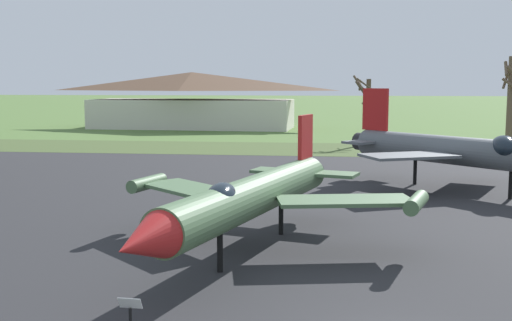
# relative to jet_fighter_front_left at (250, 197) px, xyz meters

# --- Properties ---
(asphalt_apron) EXTENTS (104.64, 49.01, 0.05)m
(asphalt_apron) POSITION_rel_jet_fighter_front_left_xyz_m (4.57, 6.70, -2.14)
(asphalt_apron) COLOR #28282B
(asphalt_apron) RESTS_ON ground
(grass_verge_strip) EXTENTS (164.64, 12.00, 0.06)m
(grass_verge_strip) POSITION_rel_jet_fighter_front_left_xyz_m (4.57, 37.20, -2.13)
(grass_verge_strip) COLOR #42542B
(grass_verge_strip) RESTS_ON ground
(jet_fighter_front_left) EXTENTS (12.03, 15.36, 4.85)m
(jet_fighter_front_left) POSITION_rel_jet_fighter_front_left_xyz_m (0.00, 0.00, 0.00)
(jet_fighter_front_left) COLOR #4C6B47
(jet_fighter_front_left) RESTS_ON ground
(info_placard_front_left) EXTENTS (0.61, 0.21, 0.94)m
(info_placard_front_left) POSITION_rel_jet_fighter_front_left_xyz_m (-2.00, -7.65, -1.56)
(info_placard_front_left) COLOR black
(info_placard_front_left) RESTS_ON ground
(jet_fighter_rear_center) EXTENTS (14.21, 14.10, 5.92)m
(jet_fighter_rear_center) POSITION_rel_jet_fighter_front_left_xyz_m (10.61, 14.37, 0.28)
(jet_fighter_rear_center) COLOR #565B60
(jet_fighter_rear_center) RESTS_ON ground
(bare_tree_far_left) EXTENTS (2.60, 2.56, 7.05)m
(bare_tree_far_left) POSITION_rel_jet_fighter_front_left_xyz_m (6.15, 42.61, 1.80)
(bare_tree_far_left) COLOR brown
(bare_tree_far_left) RESTS_ON ground
(bare_tree_left_of_center) EXTENTS (2.25, 2.16, 8.71)m
(bare_tree_left_of_center) POSITION_rel_jet_fighter_front_left_xyz_m (19.09, 38.75, 2.53)
(bare_tree_left_of_center) COLOR brown
(bare_tree_left_of_center) RESTS_ON ground
(visitor_building) EXTENTS (29.28, 10.92, 7.74)m
(visitor_building) POSITION_rel_jet_fighter_front_left_xyz_m (-16.80, 63.69, 1.67)
(visitor_building) COLOR beige
(visitor_building) RESTS_ON ground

